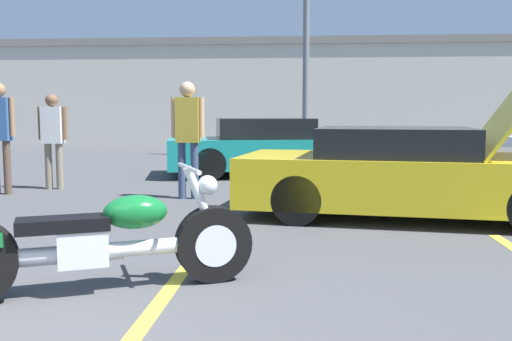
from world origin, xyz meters
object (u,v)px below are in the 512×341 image
object	(u,v)px
spectator_near_motorcycle	(188,129)
spectator_midground	(0,128)
parked_car_left_row	(270,148)
spectator_by_show_car	(53,133)
motorcycle	(100,243)
show_car_hood_open	(410,173)
light_pole	(309,4)

from	to	relation	value
spectator_near_motorcycle	spectator_midground	xyz separation A→B (m)	(-3.16, 0.23, 0.01)
parked_car_left_row	spectator_by_show_car	xyz separation A→B (m)	(-3.66, -2.55, 0.40)
parked_car_left_row	spectator_near_motorcycle	bearing A→B (deg)	-118.52
spectator_by_show_car	spectator_near_motorcycle	bearing A→B (deg)	-19.39
spectator_midground	parked_car_left_row	bearing A→B (deg)	37.23
motorcycle	show_car_hood_open	size ratio (longest dim) A/B	0.50
light_pole	show_car_hood_open	xyz separation A→B (m)	(1.23, -9.18, -3.80)
spectator_near_motorcycle	spectator_by_show_car	distance (m)	2.73
spectator_midground	light_pole	bearing A→B (deg)	56.25
parked_car_left_row	spectator_midground	world-z (taller)	spectator_midground
show_car_hood_open	parked_car_left_row	size ratio (longest dim) A/B	0.95
motorcycle	show_car_hood_open	world-z (taller)	show_car_hood_open
motorcycle	spectator_near_motorcycle	world-z (taller)	spectator_near_motorcycle
parked_car_left_row	spectator_by_show_car	distance (m)	4.48
light_pole	spectator_midground	world-z (taller)	light_pole
parked_car_left_row	spectator_midground	bearing A→B (deg)	-153.87
motorcycle	spectator_midground	distance (m)	6.00
light_pole	show_car_hood_open	world-z (taller)	light_pole
light_pole	motorcycle	bearing A→B (deg)	-97.50
light_pole	spectator_by_show_car	xyz separation A→B (m)	(-4.49, -6.92, -3.39)
spectator_near_motorcycle	light_pole	bearing A→B (deg)	76.25
show_car_hood_open	spectator_by_show_car	bearing A→B (deg)	166.50
spectator_by_show_car	spectator_midground	size ratio (longest dim) A/B	0.91
motorcycle	show_car_hood_open	bearing A→B (deg)	25.01
motorcycle	spectator_midground	xyz separation A→B (m)	(-3.44, 4.86, 0.72)
show_car_hood_open	motorcycle	bearing A→B (deg)	-123.13
motorcycle	parked_car_left_row	distance (m)	8.13
light_pole	parked_car_left_row	distance (m)	5.85
spectator_near_motorcycle	spectator_midground	world-z (taller)	spectator_midground
motorcycle	parked_car_left_row	bearing A→B (deg)	60.41
show_car_hood_open	spectator_midground	xyz separation A→B (m)	(-6.31, 1.57, 0.52)
show_car_hood_open	spectator_by_show_car	distance (m)	6.16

